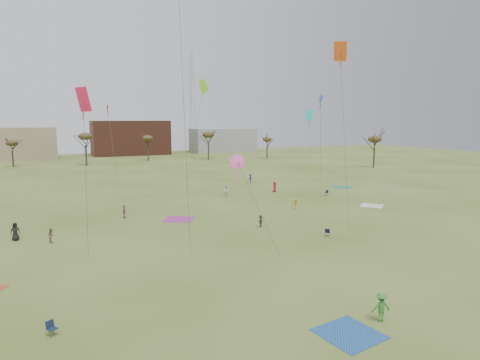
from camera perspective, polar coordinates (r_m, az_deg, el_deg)
name	(u,v)px	position (r m, az deg, el deg)	size (l,w,h in m)	color
ground	(293,256)	(38.83, 7.35, -10.45)	(260.00, 260.00, 0.00)	#44571B
flyer_near_center	(381,307)	(28.23, 18.91, -16.29)	(1.19, 0.69, 1.85)	#34832B
spectator_fore_b	(51,235)	(46.65, -24.65, -6.98)	(0.72, 0.56, 1.49)	#775D4C
spectator_fore_c	(261,221)	(48.49, 2.87, -5.66)	(1.34, 0.43, 1.45)	brown
flyer_mid_a	(15,232)	(48.99, -28.66, -6.28)	(0.93, 0.61, 1.91)	black
flyer_mid_b	(296,204)	(58.29, 7.72, -3.27)	(1.01, 0.58, 1.57)	orange
spectator_mid_d	(124,212)	(54.62, -15.73, -4.23)	(1.00, 0.42, 1.71)	#A14384
spectator_mid_e	(227,191)	(67.43, -1.87, -1.48)	(0.91, 0.71, 1.87)	white
flyer_far_b	(274,187)	(71.48, 4.79, -0.96)	(0.89, 0.58, 1.81)	maroon
flyer_far_c	(250,178)	(81.73, 1.43, 0.23)	(1.14, 0.65, 1.76)	#213498
blanket_blue	(349,334)	(26.62, 14.86, -19.90)	(3.32, 3.32, 0.03)	#225595
blanket_cream	(372,206)	(63.24, 17.76, -3.40)	(3.10, 3.10, 0.03)	silver
blanket_plum	(179,219)	(52.76, -8.48, -5.39)	(3.48, 3.48, 0.03)	#A23289
blanket_olive	(342,187)	(78.78, 13.87, -0.97)	(3.34, 3.34, 0.03)	#308460
camp_chair_left	(52,331)	(27.82, -24.54, -18.50)	(0.71, 0.73, 0.87)	#142238
camp_chair_center	(328,234)	(45.79, 12.02, -7.29)	(0.74, 0.74, 0.87)	#131436
camp_chair_right	(326,194)	(69.68, 11.84, -1.90)	(0.68, 0.65, 0.87)	#131A36
kites_aloft	(209,42)	(48.54, -4.35, 18.50)	(69.62, 49.20, 27.73)	#FF50B9
tree_line	(125,140)	(111.76, -15.61, 5.32)	(117.44, 49.32, 8.91)	#3A2B1E
building_tan	(1,144)	(147.32, -30.21, 4.35)	(32.00, 14.00, 10.00)	#937F60
building_brick	(130,138)	(153.37, -14.97, 5.69)	(26.00, 16.00, 12.00)	brown
building_grey	(223,140)	(160.84, -2.38, 5.55)	(24.00, 12.00, 9.00)	gray
radio_tower	(192,102)	(164.02, -6.64, 10.69)	(1.51, 1.72, 41.00)	#9EA3A8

